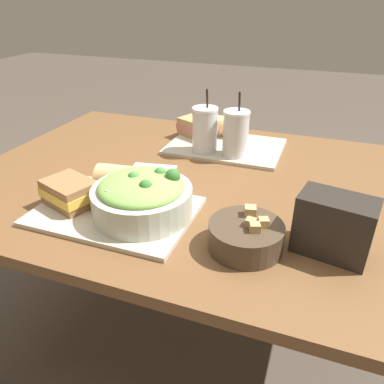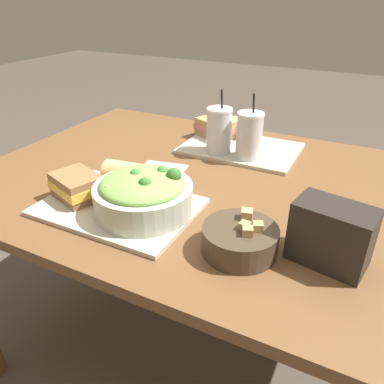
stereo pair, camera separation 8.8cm
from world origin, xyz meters
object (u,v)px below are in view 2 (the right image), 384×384
Objects in this scene: salad_bowl at (144,193)px; soup_bowl at (240,239)px; baguette_near at (133,176)px; napkin_folded at (163,169)px; drink_cup_dark at (219,132)px; baguette_far at (240,127)px; chip_bag at (331,235)px; sandwich_far at (216,128)px; drink_cup_red at (249,137)px; sandwich_near at (77,186)px.

salad_bowl reaches higher than soup_bowl.
napkin_folded is at bearing -5.41° from baguette_near.
drink_cup_dark is at bearing 118.23° from soup_bowl.
baguette_far is 0.18m from drink_cup_dark.
drink_cup_dark is 0.59m from chip_bag.
soup_bowl is at bearing -116.03° from baguette_near.
sandwich_far is 1.03× the size of chip_bag.
sandwich_far is 1.45× the size of baguette_far.
baguette_far is 0.72m from chip_bag.
drink_cup_red reaches higher than baguette_far.
sandwich_near is (-0.46, 0.01, 0.01)m from soup_bowl.
salad_bowl is 0.44m from drink_cup_dark.
drink_cup_red is at bearing 0.00° from drink_cup_dark.
chip_bag is (0.42, -0.42, -0.02)m from drink_cup_dark.
soup_bowl is 0.53m from drink_cup_dark.
chip_bag is at bearing 22.55° from sandwich_near.
soup_bowl is 0.49m from drink_cup_red.
baguette_near is 0.53m from chip_bag.
drink_cup_red is (0.21, 0.35, 0.03)m from baguette_near.
salad_bowl is at bearing -166.83° from chip_bag.
sandwich_far is 0.82× the size of drink_cup_dark.
soup_bowl is at bearing -38.28° from sandwich_far.
sandwich_far is 0.09m from baguette_far.
chip_bag reaches higher than baguette_near.
drink_cup_red is 1.38× the size of napkin_folded.
baguette_near is 1.00× the size of chip_bag.
baguette_far is at bearing 87.74° from salad_bowl.
drink_cup_dark and drink_cup_red have the same top height.
chip_bag is at bearing -44.59° from drink_cup_dark.
sandwich_far is at bearing 142.37° from chip_bag.
sandwich_near is at bearing -79.36° from sandwich_far.
sandwich_far is at bearing -11.49° from baguette_near.
baguette_near reaches higher than sandwich_far.
sandwich_near reaches higher than napkin_folded.
chip_bag is at bearing 16.05° from soup_bowl.
baguette_far is (0.22, 0.63, 0.00)m from sandwich_near.
sandwich_far is (-0.06, 0.57, -0.02)m from salad_bowl.
baguette_far reaches higher than sandwich_far.
baguette_near is (-0.09, 0.09, -0.01)m from salad_bowl.
salad_bowl reaches higher than baguette_far.
sandwich_near is 0.55m from drink_cup_red.
drink_cup_red is at bearing 107.35° from soup_bowl.
sandwich_near is 0.74× the size of drink_cup_dark.
salad_bowl is 1.46× the size of chip_bag.
baguette_near is 1.41× the size of baguette_far.
baguette_near is 0.80× the size of drink_cup_red.
baguette_near is at bearing -106.63° from drink_cup_dark.
soup_bowl is at bearing -38.35° from napkin_folded.
baguette_far is at bearing 110.47° from soup_bowl.
drink_cup_red reaches higher than chip_bag.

